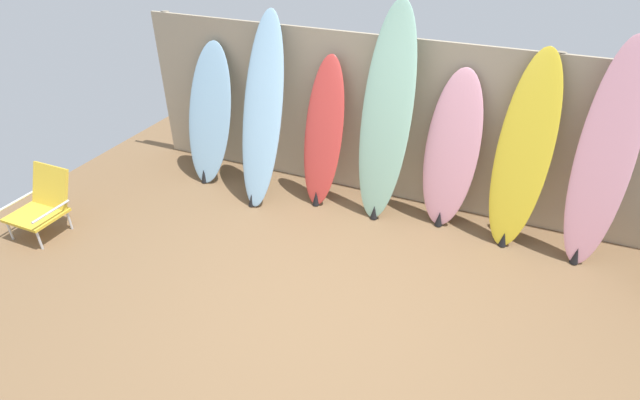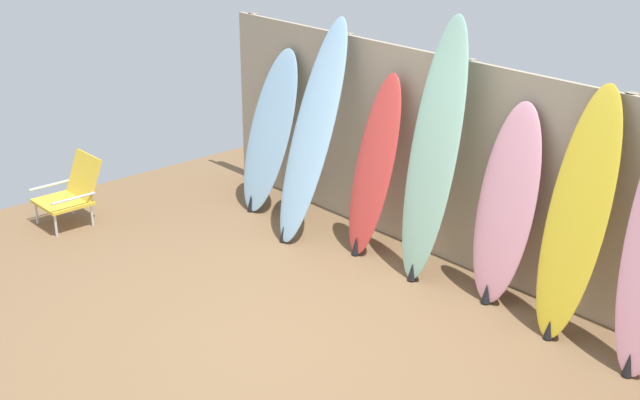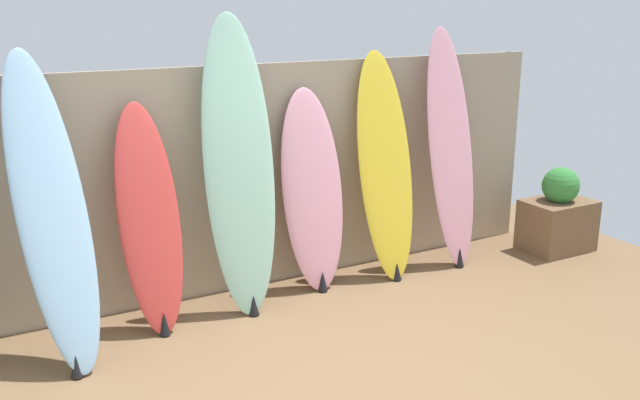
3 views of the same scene
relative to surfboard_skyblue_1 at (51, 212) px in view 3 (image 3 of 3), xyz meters
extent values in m
cube|color=tan|center=(1.33, 0.49, -0.09)|extent=(6.08, 0.04, 1.80)
cylinder|color=gray|center=(-0.11, 0.53, -0.09)|extent=(0.10, 0.10, 1.80)
cylinder|color=gray|center=(1.33, 0.53, -0.09)|extent=(0.10, 0.10, 1.80)
cylinder|color=gray|center=(2.77, 0.53, -0.09)|extent=(0.10, 0.10, 1.80)
cylinder|color=gray|center=(4.21, 0.53, -0.09)|extent=(0.10, 0.10, 1.80)
ellipsoid|color=#8CB7D6|center=(0.00, 0.00, 0.01)|extent=(0.54, 0.92, 2.00)
cone|color=black|center=(0.00, -0.36, -0.91)|extent=(0.08, 0.08, 0.14)
ellipsoid|color=#D13D38|center=(0.65, 0.14, -0.19)|extent=(0.43, 0.50, 1.60)
cone|color=black|center=(0.65, -0.07, -0.90)|extent=(0.08, 0.08, 0.16)
ellipsoid|color=#9ED6BC|center=(1.34, 0.14, 0.11)|extent=(0.57, 0.52, 2.20)
cone|color=black|center=(1.34, -0.07, -0.90)|extent=(0.08, 0.08, 0.15)
ellipsoid|color=pink|center=(2.00, 0.25, -0.18)|extent=(0.53, 0.41, 1.62)
cone|color=black|center=(2.00, 0.08, -0.90)|extent=(0.08, 0.08, 0.16)
ellipsoid|color=yellow|center=(2.66, 0.20, -0.05)|extent=(0.51, 0.52, 1.88)
cone|color=black|center=(2.66, -0.02, -0.91)|extent=(0.08, 0.08, 0.14)
ellipsoid|color=pink|center=(3.32, 0.16, 0.04)|extent=(0.51, 0.49, 2.06)
cone|color=black|center=(3.32, -0.03, -0.89)|extent=(0.08, 0.08, 0.17)
cube|color=brown|center=(4.41, -0.11, -0.75)|extent=(0.63, 0.45, 0.48)
sphere|color=#358238|center=(4.41, -0.11, -0.37)|extent=(0.34, 0.34, 0.34)
camera|label=1|loc=(2.57, -4.39, 2.05)|focal=28.00mm
camera|label=2|loc=(5.84, -5.11, 2.40)|focal=50.00mm
camera|label=3|loc=(-0.60, -4.57, 1.29)|focal=40.00mm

